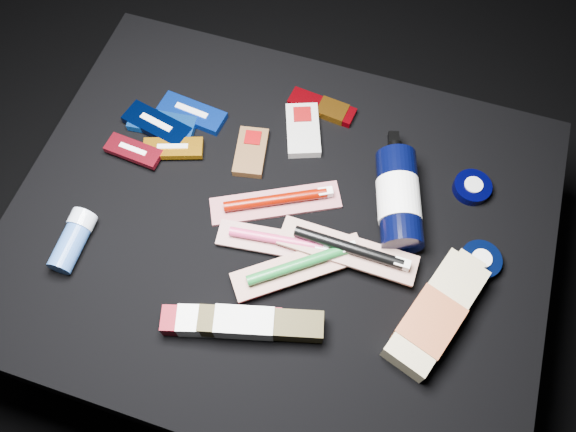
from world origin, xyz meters
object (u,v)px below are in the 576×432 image
(lotion_bottle, at_px, (399,199))
(deodorant_stick, at_px, (73,240))
(toothpaste_carton_red, at_px, (217,322))
(bodywash_bottle, at_px, (435,315))

(lotion_bottle, bearing_deg, deodorant_stick, -171.82)
(deodorant_stick, relative_size, toothpaste_carton_red, 0.56)
(lotion_bottle, distance_m, toothpaste_carton_red, 0.39)
(toothpaste_carton_red, bearing_deg, lotion_bottle, 36.27)
(deodorant_stick, bearing_deg, lotion_bottle, 23.50)
(bodywash_bottle, xyz_separation_m, toothpaste_carton_red, (-0.34, -0.12, -0.00))
(lotion_bottle, relative_size, bodywash_bottle, 1.03)
(bodywash_bottle, distance_m, deodorant_stick, 0.64)
(bodywash_bottle, height_order, deodorant_stick, same)
(deodorant_stick, distance_m, toothpaste_carton_red, 0.30)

